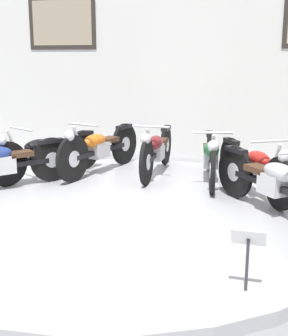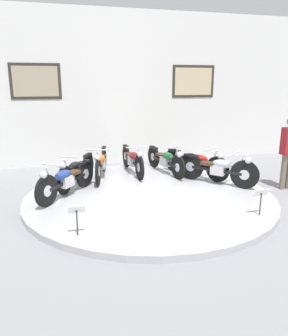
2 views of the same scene
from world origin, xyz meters
name	(u,v)px [view 1 (image 1 of 2)]	position (x,y,z in m)	size (l,w,h in m)	color
ground_plane	(119,216)	(0.00, 0.00, 0.00)	(60.00, 60.00, 0.00)	gray
display_platform	(119,212)	(0.00, 0.00, 0.06)	(5.35, 5.35, 0.12)	#ADADB2
back_wall	(185,33)	(0.00, 3.61, 2.28)	(14.00, 0.22, 4.56)	silver
motorcycle_blue	(2,162)	(-1.76, 0.27, 0.51)	(1.25, 1.61, 0.79)	black
motorcycle_black	(45,153)	(-1.50, 0.99, 0.50)	(0.94, 1.79, 0.79)	black
motorcycle_orange	(99,147)	(-0.86, 1.51, 0.52)	(0.63, 1.98, 0.82)	black
motorcycle_maroon	(156,149)	(0.00, 1.70, 0.51)	(0.54, 2.00, 0.80)	black
motorcycle_green	(211,156)	(0.86, 1.51, 0.50)	(0.56, 1.94, 0.79)	black
motorcycle_red	(254,166)	(1.51, 0.99, 0.50)	(1.08, 1.72, 0.79)	black
motorcycle_silver	(273,180)	(1.76, 0.28, 0.52)	(1.38, 1.54, 0.81)	black
info_placard_front_centre	(248,246)	(1.64, -1.65, 0.49)	(0.26, 0.11, 0.51)	#333338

